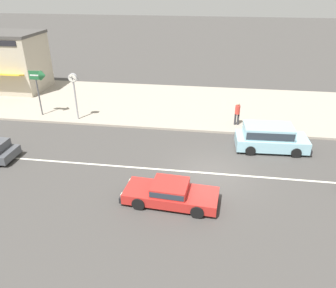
# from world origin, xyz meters

# --- Properties ---
(ground_plane) EXTENTS (160.00, 160.00, 0.00)m
(ground_plane) POSITION_xyz_m (0.00, 0.00, 0.00)
(ground_plane) COLOR #423F3D
(lane_centre_stripe) EXTENTS (50.40, 0.14, 0.01)m
(lane_centre_stripe) POSITION_xyz_m (0.00, 0.00, 0.00)
(lane_centre_stripe) COLOR silver
(lane_centre_stripe) RESTS_ON ground
(kerb_strip) EXTENTS (68.00, 10.00, 0.15)m
(kerb_strip) POSITION_xyz_m (0.00, 10.18, 0.07)
(kerb_strip) COLOR #9E9384
(kerb_strip) RESTS_ON ground
(minivan_pale_blue_0) EXTENTS (4.41, 2.10, 1.56)m
(minivan_pale_blue_0) POSITION_xyz_m (3.26, 3.31, 0.84)
(minivan_pale_blue_0) COLOR #93C6D6
(minivan_pale_blue_0) RESTS_ON ground
(sedan_red_2) EXTENTS (4.54, 2.04, 1.06)m
(sedan_red_2) POSITION_xyz_m (-1.95, -2.85, 0.53)
(sedan_red_2) COLOR red
(sedan_red_2) RESTS_ON ground
(street_clock) EXTENTS (0.62, 0.22, 3.38)m
(street_clock) POSITION_xyz_m (-10.00, 5.89, 2.65)
(street_clock) COLOR #9E9EA3
(street_clock) RESTS_ON kerb_strip
(arrow_signboard) EXTENTS (1.27, 0.70, 3.39)m
(arrow_signboard) POSITION_xyz_m (-12.53, 6.25, 3.00)
(arrow_signboard) COLOR #4C4C51
(arrow_signboard) RESTS_ON kerb_strip
(pedestrian_mid_kerb) EXTENTS (0.34, 0.34, 1.65)m
(pedestrian_mid_kerb) POSITION_xyz_m (1.44, 6.50, 1.11)
(pedestrian_mid_kerb) COLOR #333338
(pedestrian_mid_kerb) RESTS_ON kerb_strip
(shopfront_corner_warung) EXTENTS (7.09, 5.15, 5.06)m
(shopfront_corner_warung) POSITION_xyz_m (-19.20, 11.95, 2.69)
(shopfront_corner_warung) COLOR #B2A893
(shopfront_corner_warung) RESTS_ON kerb_strip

